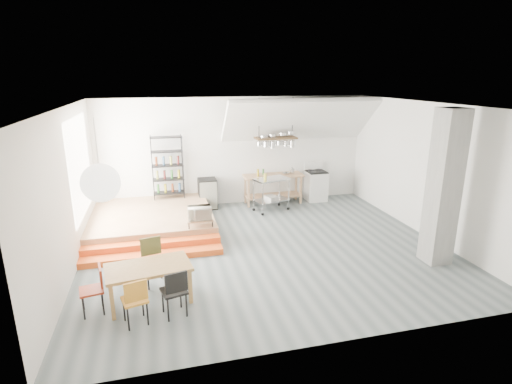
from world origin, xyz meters
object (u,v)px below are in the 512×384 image
object	(u,v)px
stove	(316,185)
mini_fridge	(208,193)
dining_table	(148,270)
rolling_cart	(271,190)

from	to	relation	value
stove	mini_fridge	size ratio (longest dim) A/B	1.33
dining_table	mini_fridge	size ratio (longest dim) A/B	1.71
rolling_cart	mini_fridge	xyz separation A→B (m)	(-1.75, 0.70, -0.18)
mini_fridge	dining_table	bearing A→B (deg)	-108.73
dining_table	mini_fridge	distance (m)	5.14
mini_fridge	stove	bearing A→B (deg)	-0.74
stove	dining_table	size ratio (longest dim) A/B	0.78
rolling_cart	stove	bearing A→B (deg)	3.51
dining_table	mini_fridge	world-z (taller)	mini_fridge
mini_fridge	rolling_cart	bearing A→B (deg)	-21.70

